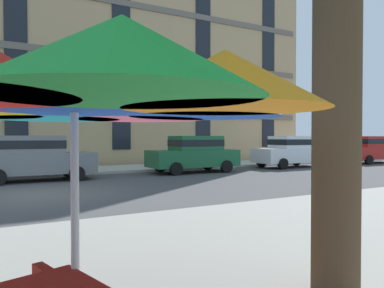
{
  "coord_description": "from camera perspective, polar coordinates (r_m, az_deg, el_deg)",
  "views": [
    {
      "loc": [
        -1.1,
        -11.72,
        1.72
      ],
      "look_at": [
        7.12,
        3.2,
        1.4
      ],
      "focal_mm": 33.96,
      "sensor_mm": 36.0,
      "label": 1
    }
  ],
  "objects": [
    {
      "name": "ground_plane",
      "position": [
        11.89,
        -23.43,
        -7.34
      ],
      "size": [
        120.0,
        120.0,
        0.0
      ],
      "primitive_type": "plane",
      "color": "#424244"
    },
    {
      "name": "sedan_green",
      "position": [
        17.68,
        0.33,
        -1.42
      ],
      "size": [
        4.4,
        1.98,
        1.78
      ],
      "color": "#195933",
      "rests_on": "ground"
    },
    {
      "name": "sedan_gray",
      "position": [
        15.5,
        -23.44,
        -1.86
      ],
      "size": [
        4.4,
        1.98,
        1.78
      ],
      "color": "slate",
      "rests_on": "ground"
    },
    {
      "name": "patio_umbrella",
      "position": [
        2.79,
        -18.02,
        8.77
      ],
      "size": [
        3.53,
        3.53,
        2.36
      ],
      "color": "silver",
      "rests_on": "ground"
    },
    {
      "name": "sedan_white",
      "position": [
        21.5,
        15.26,
        -1.01
      ],
      "size": [
        4.4,
        1.98,
        1.78
      ],
      "color": "silver",
      "rests_on": "ground"
    },
    {
      "name": "sedan_red",
      "position": [
        26.87,
        26.1,
        -0.67
      ],
      "size": [
        4.4,
        1.98,
        1.78
      ],
      "color": "#B21E19",
      "rests_on": "ground"
    },
    {
      "name": "sidewalk_far",
      "position": [
        18.62,
        -25.42,
        -4.14
      ],
      "size": [
        56.0,
        3.6,
        0.12
      ],
      "primitive_type": "cube",
      "color": "#B2ADA3",
      "rests_on": "ground"
    },
    {
      "name": "apartment_building",
      "position": [
        27.87,
        -26.65,
        17.39
      ],
      "size": [
        38.99,
        12.08,
        19.2
      ],
      "color": "tan",
      "rests_on": "ground"
    }
  ]
}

